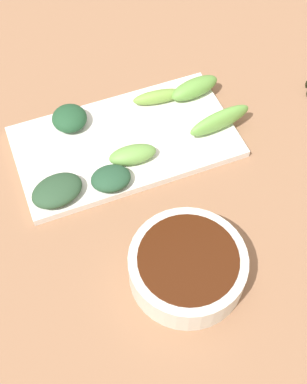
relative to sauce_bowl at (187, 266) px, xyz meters
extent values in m
cube|color=#936849|center=(0.16, -0.03, -0.04)|extent=(2.10, 2.10, 0.02)
cylinder|color=silver|center=(0.00, 0.00, 0.00)|extent=(0.14, 0.14, 0.04)
cylinder|color=#3E1807|center=(0.00, 0.00, 0.01)|extent=(0.12, 0.12, 0.03)
cube|color=white|center=(0.22, 0.00, -0.02)|extent=(0.17, 0.31, 0.01)
ellipsoid|color=#2B4A2F|center=(0.16, 0.12, 0.00)|extent=(0.06, 0.08, 0.02)
ellipsoid|color=#6CAC47|center=(0.19, -0.13, 0.00)|extent=(0.04, 0.10, 0.03)
ellipsoid|color=#659E41|center=(0.27, -0.13, 0.00)|extent=(0.04, 0.08, 0.03)
ellipsoid|color=#214D2C|center=(0.28, 0.07, 0.00)|extent=(0.06, 0.06, 0.03)
ellipsoid|color=#77A442|center=(0.27, -0.07, 0.00)|extent=(0.03, 0.08, 0.02)
ellipsoid|color=#244C31|center=(0.16, 0.04, 0.00)|extent=(0.05, 0.06, 0.02)
ellipsoid|color=#6CA349|center=(0.18, 0.00, 0.00)|extent=(0.04, 0.07, 0.02)
camera|label=1|loc=(-0.23, 0.13, 0.56)|focal=48.07mm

